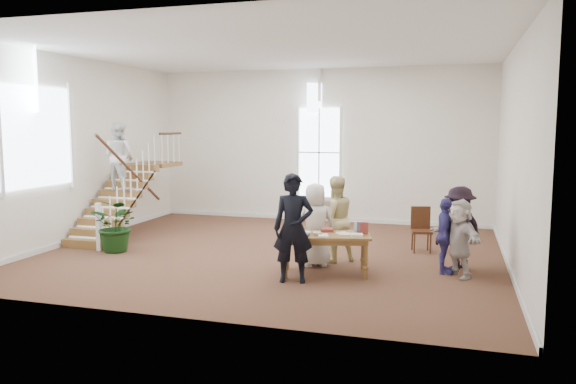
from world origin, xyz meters
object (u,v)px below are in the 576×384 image
(elderly_woman, at_px, (315,225))
(side_chair, at_px, (421,226))
(woman_cluster_b, at_px, (459,228))
(police_officer, at_px, (293,228))
(floor_plant, at_px, (117,225))
(person_yellow, at_px, (335,219))
(woman_cluster_c, at_px, (459,238))
(library_table, at_px, (325,238))
(woman_cluster_a, at_px, (445,236))

(elderly_woman, height_order, side_chair, elderly_woman)
(woman_cluster_b, bearing_deg, police_officer, -8.70)
(floor_plant, bearing_deg, person_yellow, 6.12)
(elderly_woman, bearing_deg, woman_cluster_b, 164.95)
(police_officer, distance_m, woman_cluster_c, 3.15)
(person_yellow, xyz_separation_m, floor_plant, (-4.90, -0.53, -0.30))
(police_officer, relative_size, elderly_woman, 1.17)
(woman_cluster_c, bearing_deg, person_yellow, -140.53)
(person_yellow, height_order, floor_plant, person_yellow)
(elderly_woman, height_order, woman_cluster_b, elderly_woman)
(elderly_woman, relative_size, person_yellow, 0.94)
(police_officer, height_order, side_chair, police_officer)
(woman_cluster_c, bearing_deg, floor_plant, -128.42)
(library_table, xyz_separation_m, elderly_woman, (-0.35, 0.61, 0.14))
(elderly_woman, distance_m, side_chair, 2.83)
(library_table, relative_size, woman_cluster_a, 1.26)
(police_officer, relative_size, floor_plant, 1.65)
(woman_cluster_b, bearing_deg, library_table, -14.97)
(woman_cluster_b, distance_m, woman_cluster_c, 0.66)
(elderly_woman, height_order, floor_plant, elderly_woman)
(elderly_woman, bearing_deg, side_chair, -162.15)
(floor_plant, bearing_deg, woman_cluster_b, 4.89)
(elderly_woman, xyz_separation_m, floor_plant, (-4.60, -0.03, -0.24))
(library_table, relative_size, floor_plant, 1.52)
(library_table, bearing_deg, person_yellow, 78.20)
(woman_cluster_a, xyz_separation_m, woman_cluster_b, (0.26, 0.45, 0.09))
(police_officer, distance_m, floor_plant, 4.68)
(library_table, xyz_separation_m, woman_cluster_b, (2.45, 1.22, 0.12))
(side_chair, bearing_deg, person_yellow, -150.59)
(woman_cluster_a, bearing_deg, elderly_woman, 91.34)
(police_officer, xyz_separation_m, elderly_woman, (0.10, 1.25, -0.15))
(elderly_woman, relative_size, woman_cluster_c, 1.14)
(police_officer, xyz_separation_m, woman_cluster_b, (2.90, 1.86, -0.17))
(woman_cluster_a, distance_m, woman_cluster_b, 0.53)
(police_officer, height_order, woman_cluster_b, police_officer)
(woman_cluster_c, distance_m, floor_plant, 7.40)
(woman_cluster_b, distance_m, floor_plant, 7.43)
(person_yellow, xyz_separation_m, woman_cluster_a, (2.24, -0.34, -0.17))
(woman_cluster_a, height_order, side_chair, woman_cluster_a)
(library_table, bearing_deg, floor_plant, 159.07)
(elderly_woman, bearing_deg, woman_cluster_c, 151.85)
(woman_cluster_c, bearing_deg, woman_cluster_a, -165.79)
(woman_cluster_a, bearing_deg, floor_plant, 89.26)
(floor_plant, xyz_separation_m, side_chair, (6.59, 2.02, -0.04))
(woman_cluster_a, bearing_deg, woman_cluster_b, -32.28)
(side_chair, bearing_deg, woman_cluster_c, -80.37)
(elderly_woman, distance_m, woman_cluster_c, 2.80)
(police_officer, relative_size, woman_cluster_c, 1.34)
(person_yellow, height_order, side_chair, person_yellow)
(library_table, bearing_deg, side_chair, 43.59)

